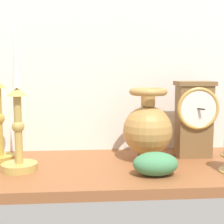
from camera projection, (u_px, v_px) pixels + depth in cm
name	position (u px, v px, depth cm)	size (l,w,h in cm)	color
ground_plane	(88.00, 171.00, 87.25)	(100.00, 36.00, 2.40)	brown
back_wall	(86.00, 43.00, 101.24)	(120.00, 2.00, 65.00)	silver
mantel_clock	(194.00, 117.00, 95.29)	(11.69, 9.33, 21.44)	brown
candlestick_tall_left	(18.00, 123.00, 82.01)	(8.81, 8.81, 38.47)	tan
brass_vase_bulbous	(148.00, 128.00, 91.31)	(13.38, 13.38, 19.74)	#B18444
ivy_sprig	(156.00, 164.00, 79.14)	(10.71, 7.50, 5.58)	#428252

